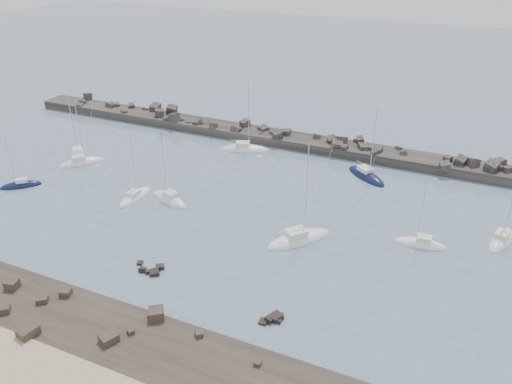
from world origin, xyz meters
TOP-DOWN VIEW (x-y plane):
  - ground at (0.00, 0.00)m, footprint 400.00×400.00m
  - rock_shelf at (-0.17, -21.96)m, footprint 140.00×12.52m
  - rock_cluster_near at (-3.28, -9.21)m, footprint 4.39×3.00m
  - rock_cluster_far at (14.46, -11.21)m, footprint 2.50×2.73m
  - breakwater at (-7.15, 38.00)m, footprint 115.00×7.64m
  - sailboat_0 at (-34.53, 13.08)m, footprint 7.24×7.97m
  - sailboat_1 at (-38.23, 16.25)m, footprint 7.26×7.40m
  - sailboat_2 at (-37.64, 1.55)m, footprint 6.41×6.07m
  - sailboat_3 at (-17.22, 6.09)m, footprint 2.50×7.67m
  - sailboat_4 at (-9.13, 31.34)m, footprint 10.00×5.88m
  - sailboat_5 at (-11.59, 7.64)m, footprint 8.40×5.14m
  - sailboat_6 at (11.58, 5.13)m, footprint 8.92×9.77m
  - sailboat_7 at (15.68, 29.17)m, footprint 8.89×7.66m
  - sailboat_8 at (27.48, 10.93)m, footprint 7.35×2.97m
  - sailboat_9 at (37.81, 16.65)m, footprint 4.36×8.25m

SIDE VIEW (x-z plane):
  - ground at x=0.00m, z-range 0.00..0.00m
  - rock_shelf at x=-0.17m, z-range -0.97..1.01m
  - rock_cluster_far at x=14.46m, z-range -0.69..0.77m
  - rock_cluster_near at x=-3.28m, z-range -0.63..0.72m
  - sailboat_3 at x=-17.22m, z-range -5.90..6.16m
  - sailboat_1 at x=-38.23m, z-range -6.12..6.37m
  - sailboat_2 at x=-37.64m, z-range -5.27..5.54m
  - sailboat_8 at x=27.48m, z-range -5.59..5.87m
  - sailboat_4 at x=-9.13m, z-range -7.39..7.67m
  - sailboat_0 at x=-34.53m, z-range -6.42..6.71m
  - sailboat_7 at x=15.68m, z-range -7.02..7.32m
  - sailboat_6 at x=11.58m, z-range -7.84..8.14m
  - sailboat_5 at x=-11.59m, z-range -6.30..6.60m
  - sailboat_9 at x=37.81m, z-range -6.19..6.50m
  - breakwater at x=-7.15m, z-range -2.33..3.02m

